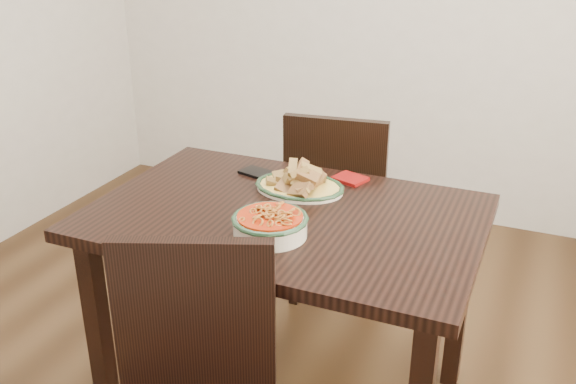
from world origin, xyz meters
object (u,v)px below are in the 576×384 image
at_px(noodle_bowl, 270,222).
at_px(smartphone, 260,173).
at_px(dining_table, 286,238).
at_px(chair_far, 339,199).
at_px(fish_plate, 300,178).

bearing_deg(noodle_bowl, smartphone, 119.16).
bearing_deg(dining_table, smartphone, 129.97).
bearing_deg(noodle_bowl, chair_far, 95.22).
relative_size(dining_table, chair_far, 1.38).
xyz_separation_m(chair_far, fish_plate, (0.03, -0.52, 0.30)).
bearing_deg(smartphone, chair_far, 84.81).
bearing_deg(chair_far, smartphone, 63.49).
height_order(dining_table, smartphone, smartphone).
relative_size(fish_plate, smartphone, 2.06).
relative_size(fish_plate, noodle_bowl, 1.35).
xyz_separation_m(noodle_bowl, smartphone, (-0.24, 0.42, -0.04)).
distance_m(dining_table, fish_plate, 0.23).
xyz_separation_m(chair_far, smartphone, (-0.16, -0.44, 0.26)).
bearing_deg(noodle_bowl, dining_table, 98.28).
bearing_deg(dining_table, fish_plate, 97.96).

